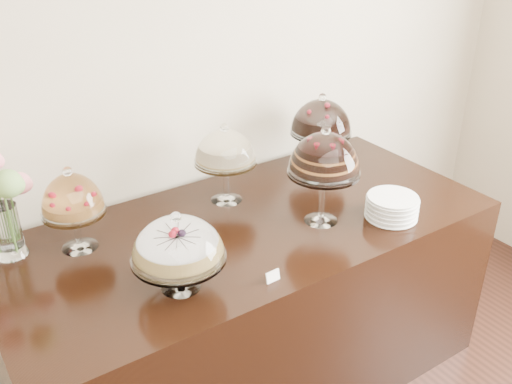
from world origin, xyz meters
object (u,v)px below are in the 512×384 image
plate_stack (392,207)px  display_counter (250,304)px  cake_stand_choco_layer (324,157)px  cake_stand_fruit_tart (72,198)px  cake_stand_sugar_sponge (178,243)px  cake_stand_cheesecake (225,150)px  cake_stand_dark_choco (321,120)px

plate_stack → display_counter: bearing=151.1°
cake_stand_choco_layer → cake_stand_fruit_tart: (-0.97, 0.39, -0.08)m
cake_stand_choco_layer → cake_stand_fruit_tart: 1.04m
cake_stand_sugar_sponge → cake_stand_cheesecake: 0.70m
cake_stand_choco_layer → cake_stand_cheesecake: size_ratio=1.17×
cake_stand_dark_choco → display_counter: bearing=-155.6°
display_counter → plate_stack: (0.56, -0.31, 0.50)m
cake_stand_sugar_sponge → cake_stand_cheesecake: (0.49, 0.49, 0.06)m
cake_stand_choco_layer → plate_stack: 0.41m
cake_stand_sugar_sponge → cake_stand_cheesecake: cake_stand_cheesecake is taller
display_counter → cake_stand_choco_layer: 0.82m
cake_stand_sugar_sponge → cake_stand_fruit_tart: cake_stand_fruit_tart is taller
cake_stand_sugar_sponge → plate_stack: size_ratio=1.52×
cake_stand_dark_choco → cake_stand_fruit_tart: bearing=-177.8°
cake_stand_sugar_sponge → cake_stand_fruit_tart: 0.53m
cake_stand_fruit_tart → plate_stack: (1.25, -0.54, -0.17)m
cake_stand_cheesecake → cake_stand_dark_choco: cake_stand_dark_choco is taller
cake_stand_choco_layer → cake_stand_dark_choco: (0.35, 0.44, -0.04)m
cake_stand_choco_layer → plate_stack: bearing=-29.2°
cake_stand_sugar_sponge → cake_stand_dark_choco: 1.21m
cake_stand_dark_choco → plate_stack: 0.63m
display_counter → cake_stand_cheesecake: size_ratio=5.70×
cake_stand_cheesecake → cake_stand_fruit_tart: 0.72m
cake_stand_choco_layer → cake_stand_fruit_tart: size_ratio=1.23×
cake_stand_choco_layer → cake_stand_dark_choco: 0.56m
display_counter → cake_stand_choco_layer: (0.28, -0.15, 0.76)m
display_counter → plate_stack: size_ratio=9.64×
display_counter → cake_stand_dark_choco: 0.99m
cake_stand_cheesecake → cake_stand_fruit_tart: bearing=-178.7°
cake_stand_dark_choco → plate_stack: size_ratio=1.80×
cake_stand_choco_layer → cake_stand_cheesecake: 0.48m
cake_stand_cheesecake → cake_stand_fruit_tart: cake_stand_cheesecake is taller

